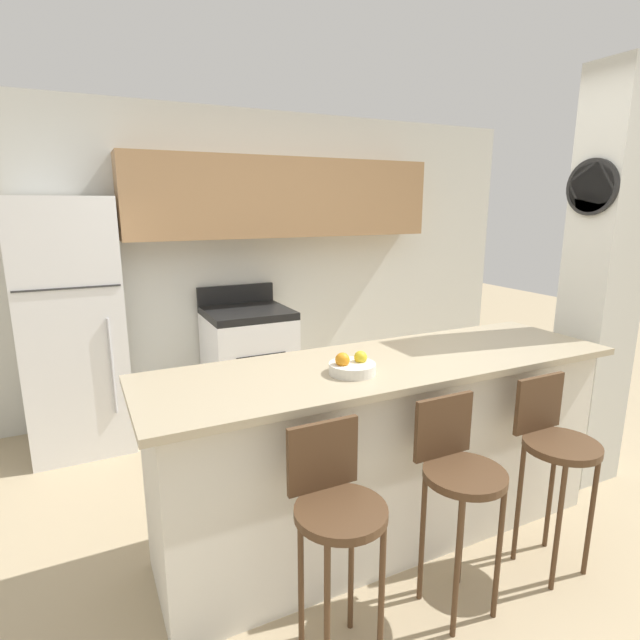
# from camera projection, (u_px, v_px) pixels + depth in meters

# --- Properties ---
(ground_plane) EXTENTS (14.00, 14.00, 0.00)m
(ground_plane) POSITION_uv_depth(u_px,v_px,m) (383.00, 531.00, 2.76)
(ground_plane) COLOR tan
(wall_back) EXTENTS (5.60, 0.38, 2.55)m
(wall_back) POSITION_uv_depth(u_px,v_px,m) (261.00, 236.00, 4.39)
(wall_back) COLOR silver
(wall_back) RESTS_ON ground_plane
(pillar_right) EXTENTS (0.38, 0.32, 2.55)m
(pillar_right) POSITION_uv_depth(u_px,v_px,m) (601.00, 284.00, 3.08)
(pillar_right) COLOR silver
(pillar_right) RESTS_ON ground_plane
(counter_bar) EXTENTS (2.50, 0.73, 0.99)m
(counter_bar) POSITION_uv_depth(u_px,v_px,m) (385.00, 449.00, 2.64)
(counter_bar) COLOR silver
(counter_bar) RESTS_ON ground_plane
(refrigerator) EXTENTS (0.67, 0.70, 1.82)m
(refrigerator) POSITION_uv_depth(u_px,v_px,m) (73.00, 326.00, 3.58)
(refrigerator) COLOR white
(refrigerator) RESTS_ON ground_plane
(stove_range) EXTENTS (0.68, 0.66, 1.07)m
(stove_range) POSITION_uv_depth(u_px,v_px,m) (249.00, 361.00, 4.26)
(stove_range) COLOR white
(stove_range) RESTS_ON ground_plane
(bar_stool_left) EXTENTS (0.35, 0.35, 0.95)m
(bar_stool_left) POSITION_uv_depth(u_px,v_px,m) (336.00, 512.00, 1.88)
(bar_stool_left) COLOR #4C331E
(bar_stool_left) RESTS_ON ground_plane
(bar_stool_mid) EXTENTS (0.35, 0.35, 0.95)m
(bar_stool_mid) POSITION_uv_depth(u_px,v_px,m) (458.00, 475.00, 2.13)
(bar_stool_mid) COLOR #4C331E
(bar_stool_mid) RESTS_ON ground_plane
(bar_stool_right) EXTENTS (0.35, 0.35, 0.95)m
(bar_stool_right) POSITION_uv_depth(u_px,v_px,m) (554.00, 447.00, 2.38)
(bar_stool_right) COLOR #4C331E
(bar_stool_right) RESTS_ON ground_plane
(fruit_bowl) EXTENTS (0.22, 0.22, 0.11)m
(fruit_bowl) POSITION_uv_depth(u_px,v_px,m) (352.00, 367.00, 2.34)
(fruit_bowl) COLOR silver
(fruit_bowl) RESTS_ON counter_bar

